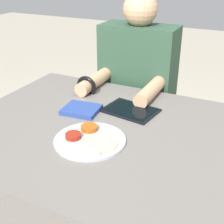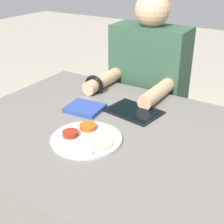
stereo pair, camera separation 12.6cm
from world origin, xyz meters
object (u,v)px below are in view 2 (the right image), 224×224
object	(u,v)px
thali_tray	(86,138)
tablet_device	(134,111)
red_notebook	(85,108)
person_diner	(146,109)

from	to	relation	value
thali_tray	tablet_device	size ratio (longest dim) A/B	1.07
red_notebook	tablet_device	size ratio (longest dim) A/B	0.66
tablet_device	person_diner	distance (m)	0.47
thali_tray	person_diner	size ratio (longest dim) A/B	0.22
thali_tray	person_diner	bearing A→B (deg)	97.15
red_notebook	person_diner	xyz separation A→B (m)	(0.07, 0.51, -0.19)
red_notebook	person_diner	world-z (taller)	person_diner
red_notebook	thali_tray	bearing A→B (deg)	-52.33
tablet_device	person_diner	world-z (taller)	person_diner
person_diner	thali_tray	bearing A→B (deg)	-82.85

